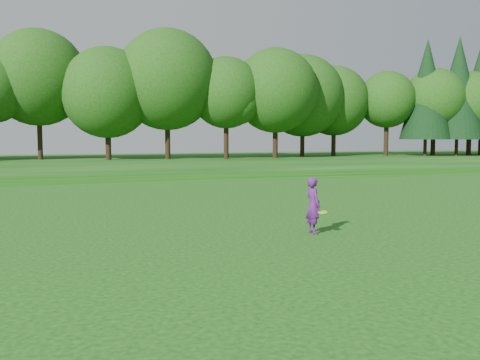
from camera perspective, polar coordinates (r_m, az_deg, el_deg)
name	(u,v)px	position (r m, az deg, el deg)	size (l,w,h in m)	color
ground	(306,243)	(14.79, 7.02, -6.65)	(140.00, 140.00, 0.00)	#0E410C
berm	(142,164)	(47.61, -10.41, 1.64)	(130.00, 30.00, 0.60)	#0E410C
walking_path	(171,181)	(33.83, -7.33, -0.10)	(130.00, 1.60, 0.04)	gray
treeline	(135,79)	(51.76, -11.13, 10.53)	(104.00, 7.00, 15.00)	#16410F
woman	(313,205)	(16.03, 7.81, -2.70)	(0.55, 0.70, 1.69)	#53186C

